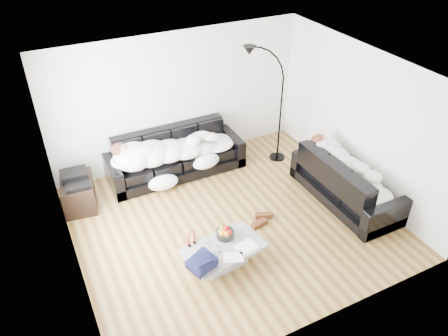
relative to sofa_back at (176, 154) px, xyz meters
name	(u,v)px	position (x,y,z in m)	size (l,w,h in m)	color
ground	(232,221)	(0.30, -1.77, -0.42)	(5.00, 5.00, 0.00)	brown
wall_back	(178,99)	(0.30, 0.48, 0.88)	(5.00, 0.02, 2.60)	silver
wall_left	(63,202)	(-2.20, -1.77, 0.88)	(0.02, 4.50, 2.60)	silver
wall_right	(361,121)	(2.80, -1.77, 0.88)	(0.02, 4.50, 2.60)	silver
ceiling	(234,75)	(0.30, -1.77, 2.18)	(5.00, 5.00, 0.00)	white
sofa_back	(176,154)	(0.00, 0.00, 0.00)	(2.60, 0.90, 0.85)	black
sofa_right	(347,180)	(2.36, -2.14, 0.00)	(2.12, 0.91, 0.86)	black
sleeper_back	(176,146)	(0.00, -0.05, 0.22)	(2.20, 0.76, 0.44)	white
sleeper_right	(349,170)	(2.36, -2.14, 0.22)	(1.81, 0.77, 0.44)	white
teal_cushion	(323,149)	(2.30, -1.48, 0.30)	(0.36, 0.30, 0.20)	#0C5A4F
coffee_table	(224,256)	(-0.26, -2.57, -0.25)	(1.16, 0.68, 0.34)	#939699
fruit_bowl	(225,232)	(-0.14, -2.38, 0.00)	(0.27, 0.27, 0.17)	white
wine_glass_a	(208,240)	(-0.44, -2.42, 0.00)	(0.07, 0.07, 0.17)	white
wine_glass_b	(206,248)	(-0.54, -2.56, 0.01)	(0.08, 0.08, 0.18)	white
wine_glass_c	(220,248)	(-0.35, -2.63, 0.00)	(0.07, 0.07, 0.17)	white
candle_left	(189,240)	(-0.70, -2.32, 0.04)	(0.05, 0.05, 0.25)	maroon
candle_right	(194,236)	(-0.61, -2.30, 0.05)	(0.05, 0.05, 0.26)	maroon
newspaper_a	(246,246)	(0.04, -2.71, -0.08)	(0.31, 0.24, 0.01)	silver
newspaper_b	(233,257)	(-0.23, -2.81, -0.08)	(0.28, 0.20, 0.01)	silver
navy_jacket	(203,259)	(-0.69, -2.80, 0.09)	(0.39, 0.33, 0.20)	black
shoes	(261,220)	(0.72, -2.01, -0.37)	(0.46, 0.34, 0.10)	#472311
av_cabinet	(79,193)	(-1.89, -0.20, -0.16)	(0.53, 0.77, 0.53)	black
stereo	(75,178)	(-1.89, -0.20, 0.17)	(0.44, 0.34, 0.13)	black
floor_lamp	(281,110)	(2.04, -0.42, 0.66)	(0.79, 0.31, 2.16)	black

